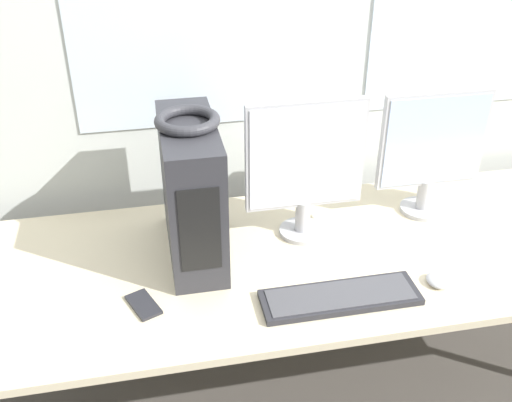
{
  "coord_description": "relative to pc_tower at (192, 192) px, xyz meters",
  "views": [
    {
      "loc": [
        -0.64,
        -1.17,
        1.93
      ],
      "look_at": [
        -0.33,
        0.42,
        0.95
      ],
      "focal_mm": 42.0,
      "sensor_mm": 36.0,
      "label": 1
    }
  ],
  "objects": [
    {
      "name": "cell_phone",
      "position": [
        -0.19,
        -0.25,
        -0.23
      ],
      "size": [
        0.11,
        0.15,
        0.01
      ],
      "rotation": [
        0.0,
        0.0,
        0.4
      ],
      "color": "#232328",
      "rests_on": "desk"
    },
    {
      "name": "wall_back",
      "position": [
        0.52,
        0.46,
        0.4
      ],
      "size": [
        8.0,
        0.07,
        2.7
      ],
      "color": "silver",
      "rests_on": "ground_plane"
    },
    {
      "name": "keyboard",
      "position": [
        0.41,
        -0.34,
        -0.22
      ],
      "size": [
        0.49,
        0.15,
        0.02
      ],
      "color": "#28282D",
      "rests_on": "desk"
    },
    {
      "name": "pc_tower",
      "position": [
        0.0,
        0.0,
        0.0
      ],
      "size": [
        0.17,
        0.46,
        0.47
      ],
      "color": "#2D2D33",
      "rests_on": "desk"
    },
    {
      "name": "monitor_main",
      "position": [
        0.39,
        0.03,
        0.04
      ],
      "size": [
        0.41,
        0.16,
        0.5
      ],
      "color": "#B7B7BC",
      "rests_on": "desk"
    },
    {
      "name": "monitor_right_near",
      "position": [
        0.87,
        0.09,
        0.03
      ],
      "size": [
        0.4,
        0.16,
        0.48
      ],
      "color": "#B7B7BC",
      "rests_on": "desk"
    },
    {
      "name": "desk",
      "position": [
        0.52,
        -0.09,
        -0.27
      ],
      "size": [
        2.53,
        0.84,
        0.72
      ],
      "color": "beige",
      "rests_on": "ground_plane"
    },
    {
      "name": "mouse",
      "position": [
        0.73,
        -0.33,
        -0.22
      ],
      "size": [
        0.07,
        0.08,
        0.03
      ],
      "color": "#B2B2B7",
      "rests_on": "desk"
    },
    {
      "name": "headphones",
      "position": [
        0.0,
        0.0,
        0.25
      ],
      "size": [
        0.2,
        0.2,
        0.03
      ],
      "color": "#333338",
      "rests_on": "pc_tower"
    }
  ]
}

